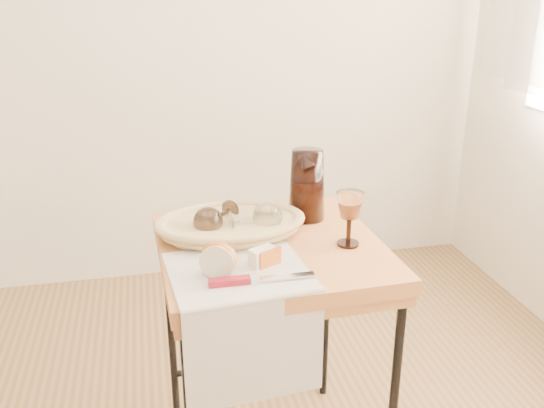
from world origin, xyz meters
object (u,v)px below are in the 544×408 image
object	(u,v)px
side_table	(271,360)
goblet_lying_a	(218,216)
pitcher	(307,185)
wine_goblet	(349,219)
table_knife	(258,278)
goblet_lying_b	(252,219)
bread_basket	(231,227)
tea_towel	(238,271)
apple_half	(219,259)

from	to	relation	value
side_table	goblet_lying_a	world-z (taller)	goblet_lying_a
side_table	pitcher	world-z (taller)	pitcher
wine_goblet	table_knife	world-z (taller)	wine_goblet
goblet_lying_b	table_knife	world-z (taller)	goblet_lying_b
goblet_lying_b	wine_goblet	distance (m)	0.27
bread_basket	pitcher	size ratio (longest dim) A/B	1.48
wine_goblet	goblet_lying_a	bearing A→B (deg)	156.24
side_table	table_knife	bearing A→B (deg)	-109.49
tea_towel	wine_goblet	xyz separation A→B (m)	(0.31, 0.09, 0.07)
pitcher	table_knife	xyz separation A→B (m)	(-0.22, -0.37, -0.09)
bread_basket	wine_goblet	bearing A→B (deg)	-24.62
apple_half	tea_towel	bearing A→B (deg)	35.22
side_table	apple_half	xyz separation A→B (m)	(-0.16, -0.16, 0.42)
side_table	table_knife	world-z (taller)	table_knife
tea_towel	apple_half	distance (m)	0.07
bread_basket	wine_goblet	size ratio (longest dim) A/B	2.43
bread_basket	goblet_lying_b	size ratio (longest dim) A/B	2.72
side_table	wine_goblet	xyz separation A→B (m)	(0.20, -0.06, 0.45)
apple_half	table_knife	bearing A→B (deg)	-13.09
wine_goblet	tea_towel	bearing A→B (deg)	-163.43
goblet_lying_a	table_knife	bearing A→B (deg)	52.97
tea_towel	bread_basket	bearing A→B (deg)	80.61
goblet_lying_a	goblet_lying_b	size ratio (longest dim) A/B	0.99
bread_basket	wine_goblet	xyz separation A→B (m)	(0.30, -0.13, 0.05)
wine_goblet	goblet_lying_b	bearing A→B (deg)	156.20
table_knife	tea_towel	bearing A→B (deg)	118.02
table_knife	goblet_lying_a	bearing A→B (deg)	99.82
side_table	wine_goblet	world-z (taller)	wine_goblet
goblet_lying_b	apple_half	distance (m)	0.24
tea_towel	goblet_lying_b	bearing A→B (deg)	65.19
tea_towel	bread_basket	xyz separation A→B (m)	(0.02, 0.22, 0.02)
side_table	goblet_lying_b	world-z (taller)	goblet_lying_b
apple_half	table_knife	distance (m)	0.10
bread_basket	side_table	bearing A→B (deg)	-38.09
side_table	table_knife	xyz separation A→B (m)	(-0.08, -0.22, 0.39)
wine_goblet	apple_half	distance (m)	0.38
goblet_lying_a	tea_towel	bearing A→B (deg)	47.24
pitcher	goblet_lying_b	bearing A→B (deg)	-172.05
pitcher	wine_goblet	bearing A→B (deg)	-95.08
bread_basket	table_knife	distance (m)	0.29
side_table	tea_towel	bearing A→B (deg)	-126.99
table_knife	pitcher	bearing A→B (deg)	59.38
side_table	wine_goblet	bearing A→B (deg)	-15.68
side_table	goblet_lying_b	bearing A→B (deg)	129.44
bread_basket	goblet_lying_b	distance (m)	0.07
table_knife	wine_goblet	bearing A→B (deg)	30.13
bread_basket	table_knife	size ratio (longest dim) A/B	1.49
side_table	bread_basket	distance (m)	0.42
tea_towel	table_knife	bearing A→B (deg)	-67.27
goblet_lying_b	side_table	bearing A→B (deg)	-56.47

